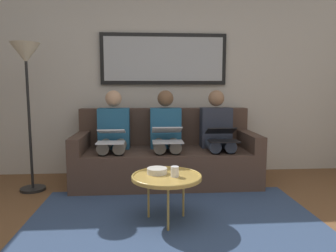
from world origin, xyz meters
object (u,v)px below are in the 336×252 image
at_px(cup, 175,172).
at_px(bowl, 157,171).
at_px(person_right, 113,134).
at_px(laptop_silver, 167,135).
at_px(person_left, 217,133).
at_px(framed_mirror, 164,59).
at_px(laptop_white, 111,136).
at_px(laptop_black, 222,135).
at_px(person_middle, 166,134).
at_px(coffee_table, 167,177).
at_px(standing_lamp, 26,69).
at_px(couch, 166,156).

xyz_separation_m(cup, bowl, (0.15, -0.11, -0.02)).
bearing_deg(person_right, laptop_silver, 160.19).
height_order(cup, person_left, person_left).
bearing_deg(framed_mirror, laptop_white, 47.60).
distance_m(laptop_black, person_middle, 0.68).
height_order(framed_mirror, person_middle, framed_mirror).
bearing_deg(bowl, laptop_white, -59.30).
distance_m(person_left, person_middle, 0.64).
bearing_deg(person_middle, coffee_table, 86.59).
height_order(cup, bowl, cup).
bearing_deg(standing_lamp, person_middle, -172.69).
relative_size(couch, framed_mirror, 1.31).
bearing_deg(person_middle, couch, -90.00).
xyz_separation_m(bowl, person_left, (-0.79, -1.07, 0.17)).
xyz_separation_m(laptop_black, laptop_white, (1.28, 0.01, 0.00)).
bearing_deg(cup, laptop_black, -124.28).
height_order(person_left, laptop_silver, person_left).
height_order(framed_mirror, laptop_white, framed_mirror).
bearing_deg(person_left, laptop_silver, 19.81).
relative_size(person_middle, person_right, 1.00).
height_order(person_left, laptop_black, person_left).
bearing_deg(person_left, laptop_white, 10.79).
distance_m(person_middle, standing_lamp, 1.74).
height_order(framed_mirror, person_right, framed_mirror).
distance_m(person_middle, laptop_white, 0.69).
relative_size(laptop_silver, person_right, 0.34).
relative_size(coffee_table, laptop_black, 1.76).
height_order(laptop_black, person_right, person_right).
bearing_deg(person_left, coffee_table, 58.34).
bearing_deg(coffee_table, laptop_silver, -94.27).
bearing_deg(coffee_table, couch, -93.22).
height_order(person_middle, laptop_white, person_middle).
bearing_deg(laptop_silver, bowl, 79.96).
xyz_separation_m(cup, person_left, (-0.64, -1.18, 0.15)).
distance_m(person_left, laptop_white, 1.30).
distance_m(bowl, person_right, 1.19).
distance_m(bowl, person_middle, 1.09).
height_order(person_left, standing_lamp, standing_lamp).
xyz_separation_m(bowl, person_right, (0.49, -1.07, 0.17)).
distance_m(bowl, standing_lamp, 1.90).
xyz_separation_m(cup, laptop_white, (0.64, -0.93, 0.17)).
bearing_deg(framed_mirror, person_left, 144.48).
height_order(bowl, laptop_black, laptop_black).
bearing_deg(laptop_white, person_right, -90.00).
distance_m(couch, standing_lamp, 1.90).
bearing_deg(cup, couch, -90.09).
height_order(cup, laptop_white, laptop_white).
height_order(couch, bowl, couch).
relative_size(framed_mirror, coffee_table, 2.74).
distance_m(laptop_black, person_right, 1.30).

